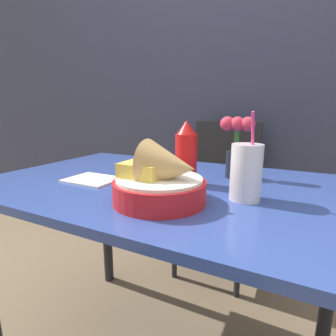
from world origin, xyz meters
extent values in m
cube|color=#2D334C|center=(0.00, 1.04, 1.30)|extent=(7.00, 0.06, 2.60)
cube|color=#334C9E|center=(0.00, 0.00, 0.71)|extent=(1.17, 0.74, 0.02)
cylinder|color=black|center=(-0.53, 0.31, 0.35)|extent=(0.05, 0.05, 0.70)
cylinder|color=black|center=(0.53, 0.31, 0.35)|extent=(0.05, 0.05, 0.70)
cylinder|color=black|center=(-0.21, 0.50, 0.22)|extent=(0.03, 0.03, 0.44)
cylinder|color=black|center=(0.15, 0.50, 0.22)|extent=(0.03, 0.03, 0.44)
cylinder|color=black|center=(-0.21, 0.86, 0.22)|extent=(0.03, 0.03, 0.44)
cylinder|color=black|center=(0.15, 0.86, 0.22)|extent=(0.03, 0.03, 0.44)
cube|color=black|center=(-0.03, 0.68, 0.45)|extent=(0.40, 0.40, 0.02)
cube|color=black|center=(-0.03, 0.87, 0.67)|extent=(0.40, 0.03, 0.42)
cylinder|color=red|center=(0.07, -0.17, 0.75)|extent=(0.23, 0.23, 0.06)
cylinder|color=white|center=(0.07, -0.17, 0.78)|extent=(0.22, 0.22, 0.01)
cone|color=tan|center=(0.10, -0.17, 0.82)|extent=(0.13, 0.13, 0.13)
cube|color=#E5C14C|center=(0.03, -0.18, 0.80)|extent=(0.11, 0.08, 0.04)
cylinder|color=red|center=(0.07, 0.01, 0.80)|extent=(0.07, 0.07, 0.16)
cone|color=red|center=(0.07, 0.01, 0.90)|extent=(0.06, 0.06, 0.04)
cylinder|color=silver|center=(0.26, -0.06, 0.80)|extent=(0.08, 0.08, 0.14)
cylinder|color=black|center=(0.26, -0.06, 0.78)|extent=(0.07, 0.07, 0.12)
cylinder|color=#EA3884|center=(0.27, -0.06, 0.86)|extent=(0.01, 0.06, 0.18)
cylinder|color=black|center=(0.19, 0.16, 0.77)|extent=(0.06, 0.06, 0.09)
cylinder|color=#33722D|center=(0.19, 0.16, 0.86)|extent=(0.02, 0.02, 0.08)
sphere|color=#DB334C|center=(0.19, 0.16, 0.91)|extent=(0.05, 0.05, 0.05)
sphere|color=#DB334C|center=(0.15, 0.16, 0.91)|extent=(0.05, 0.05, 0.05)
sphere|color=#DB334C|center=(0.22, 0.16, 0.91)|extent=(0.05, 0.05, 0.05)
cube|color=white|center=(-0.22, -0.09, 0.73)|extent=(0.16, 0.13, 0.01)
camera|label=1|loc=(0.38, -0.72, 0.95)|focal=28.00mm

